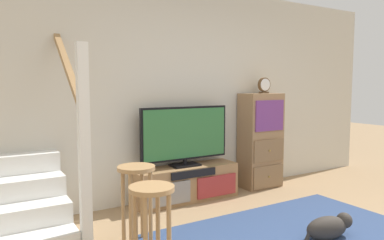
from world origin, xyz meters
name	(u,v)px	position (x,y,z in m)	size (l,w,h in m)	color
back_wall	(196,92)	(0.00, 2.46, 1.35)	(6.40, 0.12, 2.70)	beige
media_console	(186,183)	(-0.30, 2.19, 0.22)	(1.36, 0.38, 0.44)	#997047
television	(185,135)	(-0.30, 2.22, 0.83)	(1.19, 0.22, 0.74)	black
side_cabinet	(261,141)	(0.93, 2.20, 0.66)	(0.58, 0.38, 1.33)	#93704C
desk_clock	(264,85)	(0.96, 2.19, 1.44)	(0.20, 0.08, 0.22)	#4C3823
staircase	(14,196)	(-2.24, 2.20, 0.37)	(1.00, 1.36, 2.20)	white
bar_stool_near	(152,210)	(-1.44, 0.73, 0.53)	(0.34, 0.34, 0.71)	#A37A4C
bar_stool_far	(136,187)	(-1.31, 1.33, 0.54)	(0.34, 0.34, 0.72)	#A37A4C
dog	(329,227)	(0.28, 0.51, 0.12)	(0.54, 0.27, 0.23)	#332D28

